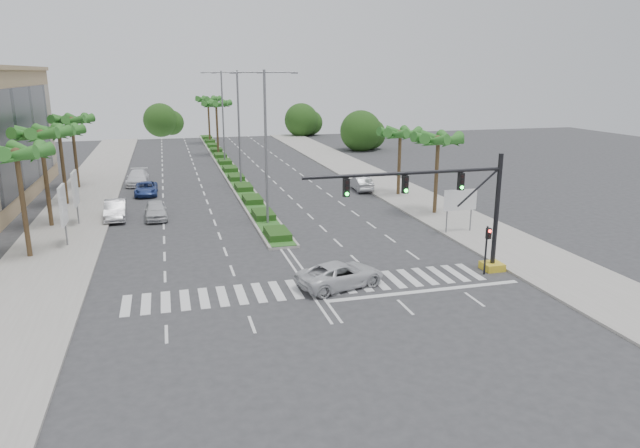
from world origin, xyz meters
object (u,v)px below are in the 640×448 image
Objects in this scene: car_parked_d at (138,178)px; car_parked_a at (156,210)px; car_parked_b at (115,210)px; car_crossing at (341,274)px; car_parked_c at (146,189)px; car_right at (361,183)px.

car_parked_a is at bearing -79.96° from car_parked_d.
car_crossing is (13.45, -19.59, -0.08)m from car_parked_b.
car_right is at bearing -8.15° from car_parked_c.
car_parked_c is at bearing 93.93° from car_parked_a.
car_parked_d reaches higher than car_parked_c.
car_parked_a is 0.99× the size of car_right.
car_parked_b is 24.36m from car_right.
car_crossing is at bearing 71.86° from car_right.
car_crossing reaches higher than car_parked_c.
car_parked_d is at bearing 95.43° from car_parked_a.
car_right is at bearing -37.58° from car_crossing.
car_right is (10.15, 25.61, 0.02)m from car_crossing.
car_parked_b is 1.04× the size of car_parked_c.
car_crossing is 1.15× the size of car_right.
car_parked_d reaches higher than car_crossing.
car_parked_a is 0.95× the size of car_parked_c.
car_parked_c is at bearing 75.04° from car_parked_b.
car_parked_a reaches higher than car_crossing.
car_parked_c is 1.04× the size of car_right.
car_parked_b reaches higher than car_parked_a.
car_crossing is (12.22, -34.87, -0.06)m from car_parked_d.
car_parked_b is 15.33m from car_parked_d.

